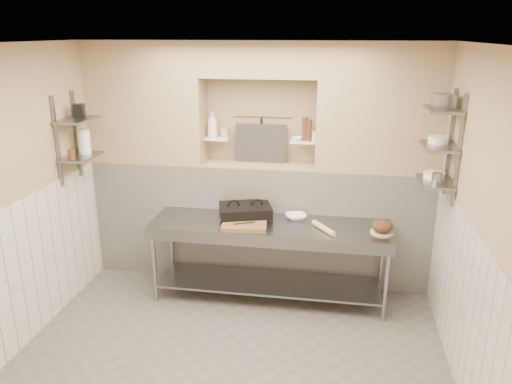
% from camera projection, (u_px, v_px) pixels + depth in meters
% --- Properties ---
extents(floor, '(4.00, 3.90, 0.10)m').
position_uv_depth(floor, '(229.00, 365.00, 4.61)').
color(floor, '#635E58').
rests_on(floor, ground).
extents(ceiling, '(4.00, 3.90, 0.10)m').
position_uv_depth(ceiling, '(222.00, 37.00, 3.72)').
color(ceiling, silver).
rests_on(ceiling, ground).
extents(wall_left, '(0.10, 3.90, 2.80)m').
position_uv_depth(wall_left, '(4.00, 205.00, 4.49)').
color(wall_left, '#9E8A64').
rests_on(wall_left, ground).
extents(wall_right, '(0.10, 3.90, 2.80)m').
position_uv_depth(wall_right, '(485.00, 234.00, 3.84)').
color(wall_right, '#9E8A64').
rests_on(wall_right, ground).
extents(wall_back, '(4.00, 0.10, 2.80)m').
position_uv_depth(wall_back, '(263.00, 160.00, 6.04)').
color(wall_back, '#9E8A64').
rests_on(wall_back, ground).
extents(wall_front, '(4.00, 0.10, 2.80)m').
position_uv_depth(wall_front, '(129.00, 372.00, 2.29)').
color(wall_front, '#9E8A64').
rests_on(wall_front, ground).
extents(backwall_lower, '(4.00, 0.40, 1.40)m').
position_uv_depth(backwall_lower, '(259.00, 221.00, 6.02)').
color(backwall_lower, white).
rests_on(backwall_lower, floor).
extents(alcove_sill, '(1.30, 0.40, 0.02)m').
position_uv_depth(alcove_sill, '(259.00, 165.00, 5.80)').
color(alcove_sill, '#9E8A64').
rests_on(alcove_sill, backwall_lower).
extents(backwall_pillar_left, '(1.35, 0.40, 1.40)m').
position_uv_depth(backwall_pillar_left, '(147.00, 102.00, 5.80)').
color(backwall_pillar_left, '#9E8A64').
rests_on(backwall_pillar_left, backwall_lower).
extents(backwall_pillar_right, '(1.35, 0.40, 1.40)m').
position_uv_depth(backwall_pillar_right, '(380.00, 108.00, 5.38)').
color(backwall_pillar_right, '#9E8A64').
rests_on(backwall_pillar_right, backwall_lower).
extents(backwall_header, '(1.30, 0.40, 0.40)m').
position_uv_depth(backwall_header, '(259.00, 59.00, 5.44)').
color(backwall_header, '#9E8A64').
rests_on(backwall_header, backwall_lower).
extents(wainscot_left, '(0.02, 3.90, 1.40)m').
position_uv_depth(wainscot_left, '(21.00, 275.00, 4.69)').
color(wainscot_left, white).
rests_on(wainscot_left, floor).
extents(wainscot_right, '(0.02, 3.90, 1.40)m').
position_uv_depth(wainscot_right, '(465.00, 313.00, 4.07)').
color(wainscot_right, white).
rests_on(wainscot_right, floor).
extents(alcove_shelf_left, '(0.28, 0.16, 0.02)m').
position_uv_depth(alcove_shelf_left, '(217.00, 139.00, 5.79)').
color(alcove_shelf_left, white).
rests_on(alcove_shelf_left, backwall_lower).
extents(alcove_shelf_right, '(0.28, 0.16, 0.02)m').
position_uv_depth(alcove_shelf_right, '(303.00, 142.00, 5.64)').
color(alcove_shelf_right, white).
rests_on(alcove_shelf_right, backwall_lower).
extents(utensil_rail, '(0.70, 0.02, 0.02)m').
position_uv_depth(utensil_rail, '(262.00, 116.00, 5.80)').
color(utensil_rail, gray).
rests_on(utensil_rail, wall_back).
extents(hanging_steel, '(0.02, 0.02, 0.30)m').
position_uv_depth(hanging_steel, '(261.00, 131.00, 5.83)').
color(hanging_steel, black).
rests_on(hanging_steel, utensil_rail).
extents(splash_panel, '(0.60, 0.08, 0.45)m').
position_uv_depth(splash_panel, '(261.00, 143.00, 5.83)').
color(splash_panel, '#383330').
rests_on(splash_panel, alcove_sill).
extents(shelf_rail_left_a, '(0.03, 0.03, 0.95)m').
position_uv_depth(shelf_rail_left_a, '(77.00, 134.00, 5.53)').
color(shelf_rail_left_a, slate).
rests_on(shelf_rail_left_a, wall_left).
extents(shelf_rail_left_b, '(0.03, 0.03, 0.95)m').
position_uv_depth(shelf_rail_left_b, '(57.00, 142.00, 5.15)').
color(shelf_rail_left_b, slate).
rests_on(shelf_rail_left_b, wall_left).
extents(wall_shelf_left_lower, '(0.30, 0.50, 0.02)m').
position_uv_depth(wall_shelf_left_lower, '(81.00, 157.00, 5.38)').
color(wall_shelf_left_lower, slate).
rests_on(wall_shelf_left_lower, wall_left).
extents(wall_shelf_left_upper, '(0.30, 0.50, 0.03)m').
position_uv_depth(wall_shelf_left_upper, '(77.00, 120.00, 5.26)').
color(wall_shelf_left_upper, slate).
rests_on(wall_shelf_left_upper, wall_left).
extents(shelf_rail_right_a, '(0.03, 0.03, 1.05)m').
position_uv_depth(shelf_rail_right_a, '(450.00, 142.00, 4.89)').
color(shelf_rail_right_a, slate).
rests_on(shelf_rail_right_a, wall_right).
extents(shelf_rail_right_b, '(0.03, 0.03, 1.05)m').
position_uv_depth(shelf_rail_right_b, '(459.00, 152.00, 4.51)').
color(shelf_rail_right_b, slate).
rests_on(shelf_rail_right_b, wall_right).
extents(wall_shelf_right_lower, '(0.30, 0.50, 0.02)m').
position_uv_depth(wall_shelf_right_lower, '(435.00, 182.00, 4.83)').
color(wall_shelf_right_lower, slate).
rests_on(wall_shelf_right_lower, wall_right).
extents(wall_shelf_right_mid, '(0.30, 0.50, 0.02)m').
position_uv_depth(wall_shelf_right_mid, '(439.00, 146.00, 4.72)').
color(wall_shelf_right_mid, slate).
rests_on(wall_shelf_right_mid, wall_right).
extents(wall_shelf_right_upper, '(0.30, 0.50, 0.03)m').
position_uv_depth(wall_shelf_right_upper, '(443.00, 109.00, 4.62)').
color(wall_shelf_right_upper, slate).
rests_on(wall_shelf_right_upper, wall_right).
extents(prep_table, '(2.60, 0.70, 0.90)m').
position_uv_depth(prep_table, '(270.00, 246.00, 5.48)').
color(prep_table, gray).
rests_on(prep_table, floor).
extents(panini_press, '(0.65, 0.55, 0.15)m').
position_uv_depth(panini_press, '(245.00, 212.00, 5.54)').
color(panini_press, black).
rests_on(panini_press, prep_table).
extents(cutting_board, '(0.50, 0.38, 0.04)m').
position_uv_depth(cutting_board, '(244.00, 225.00, 5.31)').
color(cutting_board, brown).
rests_on(cutting_board, prep_table).
extents(knife_blade, '(0.22, 0.12, 0.01)m').
position_uv_depth(knife_blade, '(244.00, 223.00, 5.29)').
color(knife_blade, gray).
rests_on(knife_blade, cutting_board).
extents(tongs, '(0.04, 0.24, 0.02)m').
position_uv_depth(tongs, '(220.00, 222.00, 5.29)').
color(tongs, gray).
rests_on(tongs, cutting_board).
extents(mixing_bowl, '(0.28, 0.28, 0.06)m').
position_uv_depth(mixing_bowl, '(296.00, 217.00, 5.53)').
color(mixing_bowl, white).
rests_on(mixing_bowl, prep_table).
extents(rolling_pin, '(0.27, 0.34, 0.06)m').
position_uv_depth(rolling_pin, '(324.00, 228.00, 5.21)').
color(rolling_pin, '#C9AF8A').
rests_on(rolling_pin, prep_table).
extents(bread_board, '(0.24, 0.24, 0.01)m').
position_uv_depth(bread_board, '(382.00, 232.00, 5.15)').
color(bread_board, '#C9AF8A').
rests_on(bread_board, prep_table).
extents(bread_loaf, '(0.21, 0.21, 0.13)m').
position_uv_depth(bread_loaf, '(382.00, 226.00, 5.13)').
color(bread_loaf, '#4C2D19').
rests_on(bread_loaf, bread_board).
extents(bottle_soap, '(0.15, 0.15, 0.30)m').
position_uv_depth(bottle_soap, '(212.00, 125.00, 5.76)').
color(bottle_soap, white).
rests_on(bottle_soap, alcove_shelf_left).
extents(jar_alcove, '(0.08, 0.08, 0.12)m').
position_uv_depth(jar_alcove, '(225.00, 132.00, 5.79)').
color(jar_alcove, '#9E8A64').
rests_on(jar_alcove, alcove_shelf_left).
extents(bowl_alcove, '(0.16, 0.16, 0.04)m').
position_uv_depth(bowl_alcove, '(297.00, 139.00, 5.63)').
color(bowl_alcove, white).
rests_on(bowl_alcove, alcove_shelf_right).
extents(condiment_a, '(0.07, 0.07, 0.24)m').
position_uv_depth(condiment_a, '(309.00, 130.00, 5.57)').
color(condiment_a, '#4F2A1B').
rests_on(condiment_a, alcove_shelf_right).
extents(condiment_b, '(0.07, 0.07, 0.26)m').
position_uv_depth(condiment_b, '(305.00, 129.00, 5.60)').
color(condiment_b, '#4F2A1B').
rests_on(condiment_b, alcove_shelf_right).
extents(condiment_c, '(0.06, 0.06, 0.11)m').
position_uv_depth(condiment_c, '(314.00, 136.00, 5.60)').
color(condiment_c, white).
rests_on(condiment_c, alcove_shelf_right).
extents(jug_left, '(0.13, 0.13, 0.26)m').
position_uv_depth(jug_left, '(84.00, 142.00, 5.43)').
color(jug_left, white).
rests_on(jug_left, wall_shelf_left_lower).
extents(jar_left, '(0.07, 0.07, 0.11)m').
position_uv_depth(jar_left, '(71.00, 155.00, 5.19)').
color(jar_left, '#4F2A1B').
rests_on(jar_left, wall_shelf_left_lower).
extents(box_left_upper, '(0.12, 0.12, 0.14)m').
position_uv_depth(box_left_upper, '(79.00, 111.00, 5.29)').
color(box_left_upper, black).
rests_on(box_left_upper, wall_shelf_left_upper).
extents(bowl_right, '(0.20, 0.20, 0.06)m').
position_uv_depth(bowl_right, '(434.00, 175.00, 4.89)').
color(bowl_right, white).
rests_on(bowl_right, wall_shelf_right_lower).
extents(canister_right, '(0.10, 0.10, 0.10)m').
position_uv_depth(canister_right, '(437.00, 178.00, 4.73)').
color(canister_right, gray).
rests_on(canister_right, wall_shelf_right_lower).
extents(bowl_right_mid, '(0.19, 0.19, 0.07)m').
position_uv_depth(bowl_right_mid, '(438.00, 140.00, 4.78)').
color(bowl_right_mid, white).
rests_on(bowl_right_mid, wall_shelf_right_mid).
extents(basket_right, '(0.20, 0.23, 0.13)m').
position_uv_depth(basket_right, '(443.00, 100.00, 4.64)').
color(basket_right, gray).
rests_on(basket_right, wall_shelf_right_upper).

